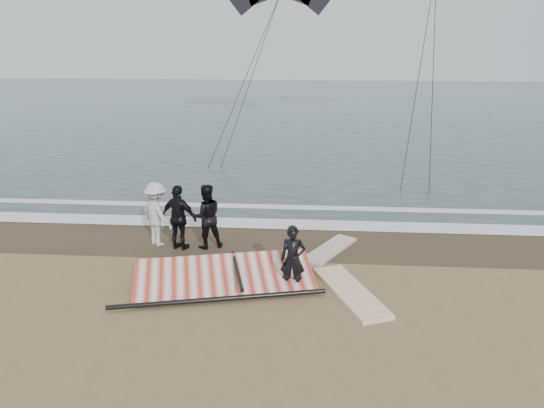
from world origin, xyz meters
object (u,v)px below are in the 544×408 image
at_px(board_cream, 329,250).
at_px(sail_rig, 223,277).
at_px(man_main, 293,259).
at_px(board_white, 350,292).

xyz_separation_m(board_cream, sail_rig, (-2.55, -2.20, 0.15)).
relative_size(man_main, sail_rig, 0.34).
bearing_deg(man_main, board_cream, 70.29).
distance_m(man_main, board_cream, 2.65).
xyz_separation_m(man_main, board_white, (1.32, -0.08, -0.73)).
distance_m(man_main, board_white, 1.51).
height_order(board_white, sail_rig, sail_rig).
distance_m(board_white, board_cream, 2.49).
height_order(board_cream, sail_rig, sail_rig).
bearing_deg(board_cream, sail_rig, -109.58).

